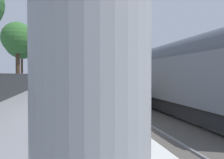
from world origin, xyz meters
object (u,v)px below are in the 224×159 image
(freight_train_adjacent_track, at_px, (113,75))
(platform_lamp_far, at_px, (65,67))
(signal_gantry, at_px, (87,62))
(speed_limit_sign, at_px, (86,74))
(platform_lamp_mid, at_px, (65,61))
(background_tree_centre, at_px, (17,39))
(background_tree_right, at_px, (22,43))
(commuter_train_at_platform, at_px, (88,77))

(freight_train_adjacent_track, relative_size, platform_lamp_far, 10.96)
(signal_gantry, distance_m, speed_limit_sign, 3.04)
(platform_lamp_mid, relative_size, background_tree_centre, 0.74)
(speed_limit_sign, xyz_separation_m, platform_lamp_mid, (-1.77, 5.12, 1.42))
(speed_limit_sign, distance_m, background_tree_right, 14.68)
(commuter_train_at_platform, relative_size, background_tree_centre, 5.87)
(platform_lamp_mid, xyz_separation_m, background_tree_centre, (-4.80, 0.53, 2.19))
(signal_gantry, xyz_separation_m, background_tree_right, (-7.63, 9.31, 2.95))
(commuter_train_at_platform, height_order, signal_gantry, signal_gantry)
(freight_train_adjacent_track, bearing_deg, platform_lamp_far, 119.43)
(platform_lamp_mid, relative_size, background_tree_right, 0.64)
(background_tree_centre, bearing_deg, signal_gantry, -22.46)
(freight_train_adjacent_track, relative_size, platform_lamp_mid, 11.27)
(platform_lamp_far, bearing_deg, background_tree_centre, -101.29)
(commuter_train_at_platform, relative_size, platform_lamp_far, 7.70)
(speed_limit_sign, bearing_deg, platform_lamp_far, 93.42)
(background_tree_right, bearing_deg, commuter_train_at_platform, 25.91)
(commuter_train_at_platform, relative_size, freight_train_adjacent_track, 0.70)
(commuter_train_at_platform, height_order, background_tree_right, background_tree_right)
(freight_train_adjacent_track, height_order, background_tree_centre, background_tree_centre)
(speed_limit_sign, height_order, background_tree_centre, background_tree_centre)
(background_tree_centre, bearing_deg, speed_limit_sign, -40.67)
(signal_gantry, xyz_separation_m, platform_lamp_mid, (-2.16, 2.35, 0.25))
(signal_gantry, bearing_deg, platform_lamp_mid, 132.63)
(background_tree_centre, height_order, background_tree_right, background_tree_right)
(speed_limit_sign, relative_size, background_tree_centre, 0.38)
(signal_gantry, height_order, background_tree_right, background_tree_right)
(signal_gantry, height_order, background_tree_centre, background_tree_centre)
(platform_lamp_far, xyz_separation_m, background_tree_centre, (-4.80, -24.06, 2.11))
(commuter_train_at_platform, xyz_separation_m, background_tree_right, (-9.09, -4.42, 4.59))
(platform_lamp_mid, distance_m, platform_lamp_far, 24.60)
(signal_gantry, xyz_separation_m, background_tree_centre, (-6.97, 2.88, 2.44))
(platform_lamp_far, height_order, background_tree_centre, background_tree_centre)
(speed_limit_sign, bearing_deg, background_tree_right, 120.94)
(commuter_train_at_platform, xyz_separation_m, platform_lamp_mid, (-3.62, -11.38, 1.88))
(freight_train_adjacent_track, distance_m, platform_lamp_far, 15.59)
(background_tree_centre, bearing_deg, background_tree_right, 95.91)
(background_tree_right, bearing_deg, freight_train_adjacent_track, 17.46)
(platform_lamp_mid, height_order, background_tree_right, background_tree_right)
(platform_lamp_mid, bearing_deg, commuter_train_at_platform, 72.35)
(commuter_train_at_platform, relative_size, speed_limit_sign, 15.46)
(platform_lamp_mid, bearing_deg, signal_gantry, -47.37)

